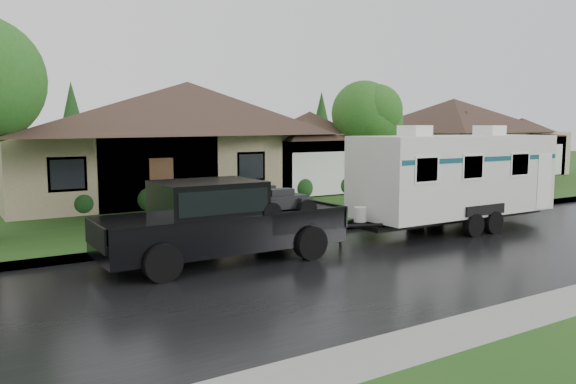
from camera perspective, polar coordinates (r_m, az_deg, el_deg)
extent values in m
plane|color=#234D18|center=(16.08, 2.54, -5.94)|extent=(140.00, 140.00, 0.00)
cube|color=black|center=(14.52, 7.07, -7.34)|extent=(140.00, 8.00, 0.01)
cube|color=gray|center=(17.92, -1.57, -4.38)|extent=(140.00, 0.50, 0.15)
cube|color=#234D18|center=(29.49, -14.29, -0.23)|extent=(140.00, 26.00, 0.15)
cube|color=gray|center=(29.09, -10.02, 2.90)|extent=(18.00, 10.00, 3.00)
pyramid|color=#34231C|center=(29.12, -10.18, 10.97)|extent=(19.44, 10.80, 2.60)
cube|color=gray|center=(29.02, 2.20, 2.69)|extent=(5.76, 4.00, 2.70)
cube|color=tan|center=(41.37, 16.33, 3.82)|extent=(14.00, 9.00, 3.00)
pyramid|color=#34231C|center=(41.37, 16.50, 9.08)|extent=(15.12, 9.72, 2.30)
cube|color=tan|center=(43.12, 22.53, 3.48)|extent=(4.48, 4.00, 2.70)
cylinder|color=#382B1E|center=(28.49, 8.44, 2.29)|extent=(0.39, 0.39, 2.44)
sphere|color=#347325|center=(28.41, 8.53, 7.68)|extent=(3.38, 3.38, 3.38)
sphere|color=#143814|center=(22.85, -20.19, -0.93)|extent=(1.00, 1.00, 1.00)
sphere|color=#143814|center=(23.49, -14.17, -0.53)|extent=(1.00, 1.00, 1.00)
sphere|color=#143814|center=(24.38, -8.53, -0.14)|extent=(1.00, 1.00, 1.00)
sphere|color=#143814|center=(25.49, -3.34, 0.21)|extent=(1.00, 1.00, 1.00)
sphere|color=#143814|center=(26.79, 1.39, 0.53)|extent=(1.00, 1.00, 1.00)
sphere|color=#143814|center=(28.25, 5.65, 0.82)|extent=(1.00, 1.00, 1.00)
cube|color=black|center=(14.72, -6.60, -3.84)|extent=(6.41, 2.14, 0.92)
cube|color=black|center=(13.84, -15.44, -3.50)|extent=(1.71, 2.08, 0.37)
cube|color=black|center=(14.42, -8.17, -0.78)|extent=(2.56, 2.01, 0.96)
cube|color=black|center=(14.41, -8.18, -0.57)|extent=(2.35, 2.05, 0.59)
cube|color=black|center=(15.66, 0.11, -2.38)|extent=(2.35, 2.03, 0.06)
cylinder|color=black|center=(13.10, -12.66, -7.01)|extent=(0.90, 0.34, 0.90)
cylinder|color=black|center=(15.04, -15.35, -5.31)|extent=(0.90, 0.34, 0.90)
cylinder|color=black|center=(14.90, 2.27, -5.18)|extent=(0.90, 0.34, 0.90)
cylinder|color=black|center=(16.64, -1.82, -3.93)|extent=(0.90, 0.34, 0.90)
cube|color=silver|center=(19.91, 16.57, 1.74)|extent=(7.48, 2.56, 2.62)
cube|color=black|center=(20.08, 16.43, -2.44)|extent=(7.91, 1.28, 0.15)
cube|color=#0B3F4D|center=(19.87, 16.63, 3.40)|extent=(7.33, 2.58, 0.15)
cube|color=white|center=(18.44, 12.75, 6.09)|extent=(0.75, 0.85, 0.34)
cube|color=white|center=(21.16, 19.78, 5.92)|extent=(0.75, 0.85, 0.34)
cylinder|color=black|center=(18.92, 18.33, -3.21)|extent=(0.75, 0.26, 0.75)
cylinder|color=black|center=(20.59, 12.91, -2.26)|extent=(0.75, 0.26, 0.75)
cylinder|color=black|center=(19.67, 20.11, -2.92)|extent=(0.75, 0.26, 0.75)
cylinder|color=black|center=(21.28, 14.74, -2.03)|extent=(0.75, 0.26, 0.75)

